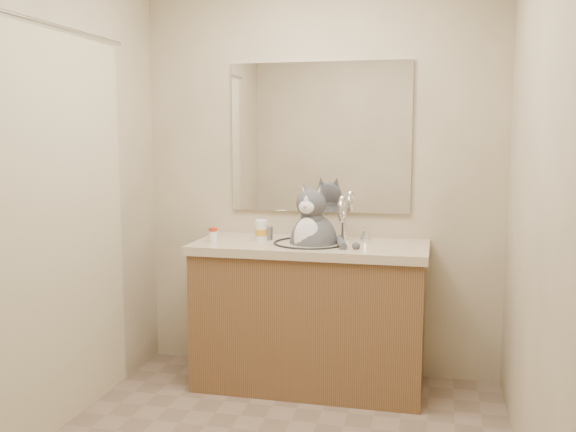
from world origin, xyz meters
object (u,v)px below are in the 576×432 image
(pill_bottle_redcap, at_px, (213,235))
(pill_bottle_orange, at_px, (261,231))
(cat, at_px, (313,240))
(grey_canister, at_px, (269,233))

(pill_bottle_redcap, height_order, pill_bottle_orange, pill_bottle_orange)
(cat, bearing_deg, grey_canister, -179.71)
(pill_bottle_redcap, relative_size, grey_canister, 1.07)
(cat, xyz_separation_m, grey_canister, (-0.28, 0.05, 0.02))
(pill_bottle_redcap, height_order, grey_canister, pill_bottle_redcap)
(pill_bottle_redcap, distance_m, grey_canister, 0.33)
(pill_bottle_orange, bearing_deg, grey_canister, 38.04)
(pill_bottle_redcap, bearing_deg, pill_bottle_orange, 26.39)
(grey_canister, bearing_deg, pill_bottle_redcap, -151.92)
(cat, relative_size, pill_bottle_orange, 4.53)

